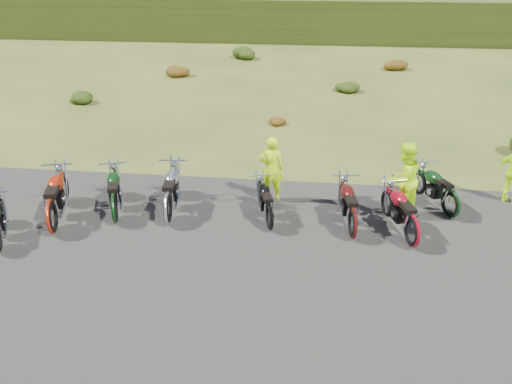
# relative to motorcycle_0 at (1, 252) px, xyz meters

# --- Properties ---
(ground) EXTENTS (300.00, 300.00, 0.00)m
(ground) POSITION_rel_motorcycle_0_xyz_m (5.68, 0.42, 0.00)
(ground) COLOR #3B4416
(ground) RESTS_ON ground
(gravel_pad) EXTENTS (20.00, 12.00, 0.04)m
(gravel_pad) POSITION_rel_motorcycle_0_xyz_m (5.68, -1.58, 0.00)
(gravel_pad) COLOR black
(gravel_pad) RESTS_ON ground
(hill_slope) EXTENTS (300.00, 45.97, 9.37)m
(hill_slope) POSITION_rel_motorcycle_0_xyz_m (5.68, 50.42, 0.00)
(hill_slope) COLOR #2E4216
(hill_slope) RESTS_ON ground
(shrub_1) EXTENTS (1.03, 1.03, 0.61)m
(shrub_1) POSITION_rel_motorcycle_0_xyz_m (-3.42, 11.72, 0.31)
(shrub_1) COLOR black
(shrub_1) RESTS_ON ground
(shrub_2) EXTENTS (1.30, 1.30, 0.77)m
(shrub_2) POSITION_rel_motorcycle_0_xyz_m (-0.52, 17.02, 0.38)
(shrub_2) COLOR #5E260B
(shrub_2) RESTS_ON ground
(shrub_3) EXTENTS (1.56, 1.56, 0.92)m
(shrub_3) POSITION_rel_motorcycle_0_xyz_m (2.38, 22.32, 0.46)
(shrub_3) COLOR black
(shrub_3) RESTS_ON ground
(shrub_4) EXTENTS (0.77, 0.77, 0.45)m
(shrub_4) POSITION_rel_motorcycle_0_xyz_m (5.28, 9.62, 0.23)
(shrub_4) COLOR #5E260B
(shrub_4) RESTS_ON ground
(shrub_5) EXTENTS (1.03, 1.03, 0.61)m
(shrub_5) POSITION_rel_motorcycle_0_xyz_m (8.18, 14.92, 0.31)
(shrub_5) COLOR black
(shrub_5) RESTS_ON ground
(shrub_6) EXTENTS (1.30, 1.30, 0.77)m
(shrub_6) POSITION_rel_motorcycle_0_xyz_m (11.08, 20.22, 0.38)
(shrub_6) COLOR #5E260B
(shrub_6) RESTS_ON ground
(motorcycle_0) EXTENTS (1.37, 1.93, 0.97)m
(motorcycle_0) POSITION_rel_motorcycle_0_xyz_m (0.00, 0.00, 0.00)
(motorcycle_0) COLOR black
(motorcycle_0) RESTS_ON ground
(motorcycle_1) EXTENTS (1.39, 2.45, 1.22)m
(motorcycle_1) POSITION_rel_motorcycle_0_xyz_m (0.80, 0.91, 0.00)
(motorcycle_1) COLOR maroon
(motorcycle_1) RESTS_ON ground
(motorcycle_2) EXTENTS (1.35, 2.21, 1.10)m
(motorcycle_2) POSITION_rel_motorcycle_0_xyz_m (2.05, 1.55, 0.00)
(motorcycle_2) COLOR black
(motorcycle_2) RESTS_ON ground
(motorcycle_3) EXTENTS (1.01, 2.28, 1.16)m
(motorcycle_3) POSITION_rel_motorcycle_0_xyz_m (3.33, 1.68, 0.00)
(motorcycle_3) COLOR silver
(motorcycle_3) RESTS_ON ground
(motorcycle_4) EXTENTS (0.95, 2.13, 1.08)m
(motorcycle_4) POSITION_rel_motorcycle_0_xyz_m (7.69, 1.49, 0.00)
(motorcycle_4) COLOR #470D0B
(motorcycle_4) RESTS_ON ground
(motorcycle_5) EXTENTS (1.11, 1.95, 0.97)m
(motorcycle_5) POSITION_rel_motorcycle_0_xyz_m (5.78, 1.64, 0.00)
(motorcycle_5) COLOR black
(motorcycle_5) RESTS_ON ground
(motorcycle_6) EXTENTS (1.22, 2.22, 1.10)m
(motorcycle_6) POSITION_rel_motorcycle_0_xyz_m (8.96, 1.26, 0.00)
(motorcycle_6) COLOR maroon
(motorcycle_6) RESTS_ON ground
(motorcycle_7) EXTENTS (1.43, 2.10, 1.05)m
(motorcycle_7) POSITION_rel_motorcycle_0_xyz_m (10.12, 2.76, 0.00)
(motorcycle_7) COLOR black
(motorcycle_7) RESTS_ON ground
(person_middle) EXTENTS (0.68, 0.50, 1.73)m
(person_middle) POSITION_rel_motorcycle_0_xyz_m (5.67, 3.22, 0.87)
(person_middle) COLOR #C4F80D
(person_middle) RESTS_ON ground
(person_right_a) EXTENTS (1.15, 1.12, 1.87)m
(person_right_a) POSITION_rel_motorcycle_0_xyz_m (8.92, 2.80, 0.93)
(person_right_a) COLOR #C4F80D
(person_right_a) RESTS_ON ground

